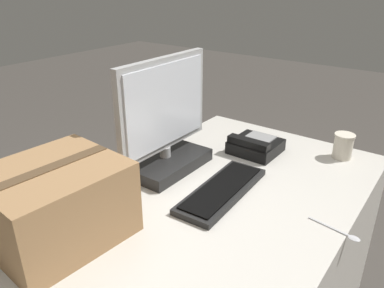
{
  "coord_description": "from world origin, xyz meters",
  "views": [
    {
      "loc": [
        -0.78,
        -0.62,
        1.47
      ],
      "look_at": [
        0.23,
        0.13,
        0.9
      ],
      "focal_mm": 35.0,
      "sensor_mm": 36.0,
      "label": 1
    }
  ],
  "objects": [
    {
      "name": "cardboard_box",
      "position": [
        -0.28,
        0.25,
        0.86
      ],
      "size": [
        0.39,
        0.35,
        0.24
      ],
      "rotation": [
        0.0,
        0.0,
        -0.08
      ],
      "color": "#9E754C",
      "rests_on": "office_desk"
    },
    {
      "name": "monitor",
      "position": [
        0.25,
        0.28,
        0.91
      ],
      "size": [
        0.48,
        0.23,
        0.45
      ],
      "color": "black",
      "rests_on": "office_desk"
    },
    {
      "name": "spoon",
      "position": [
        0.24,
        -0.44,
        0.75
      ],
      "size": [
        0.04,
        0.17,
        0.0
      ],
      "rotation": [
        0.0,
        0.0,
        4.56
      ],
      "color": "silver",
      "rests_on": "office_desk"
    },
    {
      "name": "paper_cup_right",
      "position": [
        0.77,
        -0.28,
        0.8
      ],
      "size": [
        0.09,
        0.09,
        0.11
      ],
      "color": "beige",
      "rests_on": "office_desk"
    },
    {
      "name": "keyboard",
      "position": [
        0.22,
        -0.01,
        0.76
      ],
      "size": [
        0.44,
        0.17,
        0.03
      ],
      "rotation": [
        0.0,
        0.0,
        0.05
      ],
      "color": "black",
      "rests_on": "office_desk"
    },
    {
      "name": "desk_phone",
      "position": [
        0.6,
        0.05,
        0.78
      ],
      "size": [
        0.2,
        0.2,
        0.08
      ],
      "rotation": [
        0.0,
        0.0,
        -0.01
      ],
      "color": "black",
      "rests_on": "office_desk"
    }
  ]
}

